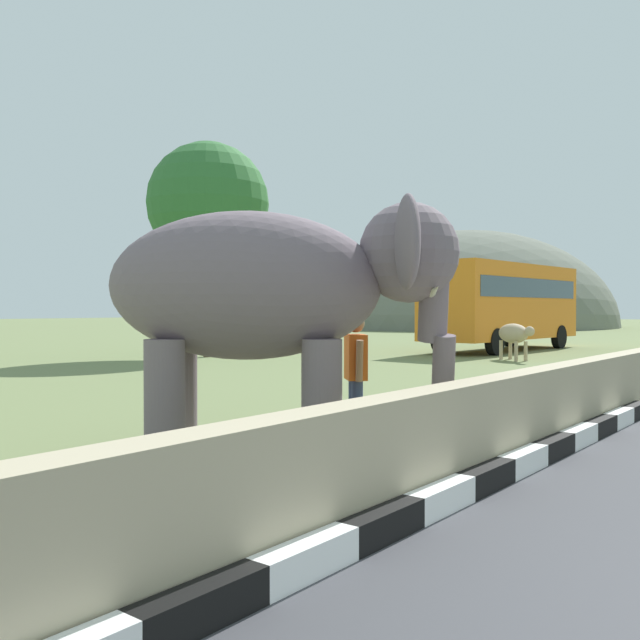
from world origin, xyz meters
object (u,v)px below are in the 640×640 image
elephant (278,290)px  cow_near (514,334)px  person_handler (356,371)px  bus_orange (503,300)px

elephant → cow_near: 16.53m
elephant → cow_near: elephant is taller
elephant → person_handler: elephant is taller
elephant → cow_near: bearing=13.5°
cow_near → elephant: bearing=-166.5°
elephant → person_handler: bearing=-6.9°
person_handler → bus_orange: (19.60, 6.51, 1.16)m
person_handler → cow_near: person_handler is taller
person_handler → elephant: bearing=173.1°
elephant → bus_orange: bus_orange is taller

